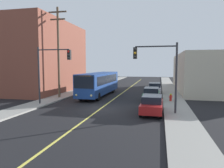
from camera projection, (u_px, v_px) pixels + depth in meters
The scene contains 14 objects.
ground_plane at pixel (100, 109), 20.38m from camera, with size 120.00×120.00×0.00m, color black.
sidewalk_left at pixel (72, 93), 31.69m from camera, with size 2.50×90.00×0.15m, color gray.
sidewalk_right at pixel (172, 96), 28.47m from camera, with size 2.50×90.00×0.15m, color gray.
lane_stripe_center at pixel (125, 91), 34.95m from camera, with size 0.16×60.00×0.01m, color #D8CC4C.
building_left_brick at pixel (39, 58), 34.01m from camera, with size 10.00×16.21×10.98m.
building_right_warehouse at pixel (215, 73), 34.82m from camera, with size 12.00×21.84×6.07m.
city_bus at pixel (99, 83), 29.18m from camera, with size 2.72×12.19×3.20m.
parked_car_red at pixel (152, 104), 18.35m from camera, with size 1.90×4.44×1.62m.
parked_car_green at pixel (151, 94), 24.84m from camera, with size 1.88×4.43×1.62m.
parked_car_silver at pixel (155, 88), 31.58m from camera, with size 1.93×4.45×1.62m.
utility_pole_near at pixel (58, 49), 26.66m from camera, with size 2.40×0.28×11.34m.
traffic_signal_left_corner at pixel (52, 65), 21.89m from camera, with size 3.75×0.48×6.00m.
traffic_signal_right_corner at pixel (158, 64), 18.06m from camera, with size 3.75×0.48×6.00m.
fire_hydrant at pixel (171, 97), 24.20m from camera, with size 0.44×0.26×0.84m.
Camera 1 is at (5.61, -19.32, 4.22)m, focal length 33.75 mm.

